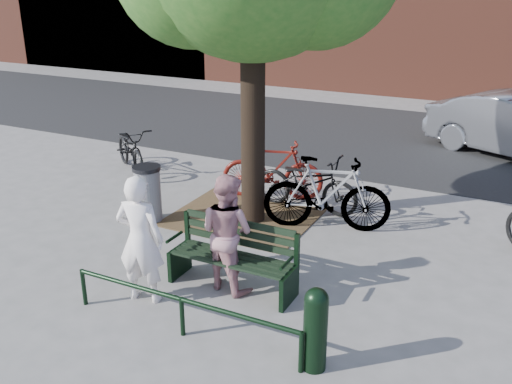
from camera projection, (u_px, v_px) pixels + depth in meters
The scene contains 13 objects.
ground at pixel (232, 288), 7.74m from camera, with size 90.00×90.00×0.00m, color gray.
dirt_pit at pixel (243, 217), 9.99m from camera, with size 2.40×2.00×0.02m, color brown.
road at pixel (390, 139), 14.84m from camera, with size 40.00×7.00×0.01m, color black.
park_bench at pixel (235, 254), 7.64m from camera, with size 1.74×0.54×0.97m.
guard_railing at pixel (182, 305), 6.59m from camera, with size 3.06×0.06×0.51m.
person_left at pixel (140, 239), 7.19m from camera, with size 0.63×0.41×1.71m, color white.
person_right at pixel (227, 232), 7.50m from camera, with size 0.79×0.61×1.62m, color #B57C81.
bollard at pixel (315, 326), 5.99m from camera, with size 0.26×0.26×0.97m.
litter_bin at pixel (148, 193), 9.71m from camera, with size 0.48×0.48×0.99m.
bicycle_a at pixel (131, 149), 12.19m from camera, with size 0.67×1.93×1.01m, color black.
bicycle_b at pixel (272, 170), 10.67m from camera, with size 0.54×1.92×1.15m, color #58120C.
bicycle_c at pixel (307, 183), 10.18m from camera, with size 0.68×1.96×1.03m, color black.
bicycle_d at pixel (327, 194), 9.33m from camera, with size 0.59×2.09×1.26m, color gray.
Camera 1 is at (3.33, -5.91, 3.97)m, focal length 40.00 mm.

